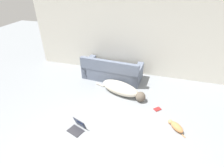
{
  "coord_description": "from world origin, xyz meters",
  "views": [
    {
      "loc": [
        0.79,
        -1.78,
        3.16
      ],
      "look_at": [
        -0.27,
        1.92,
        0.71
      ],
      "focal_mm": 28.0,
      "sensor_mm": 36.0,
      "label": 1
    }
  ],
  "objects_px": {
    "couch": "(112,71)",
    "laptop_open": "(78,126)",
    "cat": "(176,126)",
    "dog": "(122,89)",
    "book_red": "(157,109)"
  },
  "relations": [
    {
      "from": "cat",
      "to": "laptop_open",
      "type": "distance_m",
      "value": 2.33
    },
    {
      "from": "book_red",
      "to": "dog",
      "type": "bearing_deg",
      "value": 157.94
    },
    {
      "from": "dog",
      "to": "cat",
      "type": "relative_size",
      "value": 3.77
    },
    {
      "from": "cat",
      "to": "book_red",
      "type": "bearing_deg",
      "value": -3.68
    },
    {
      "from": "laptop_open",
      "to": "couch",
      "type": "bearing_deg",
      "value": 107.06
    },
    {
      "from": "cat",
      "to": "dog",
      "type": "bearing_deg",
      "value": 14.87
    },
    {
      "from": "dog",
      "to": "laptop_open",
      "type": "xyz_separation_m",
      "value": [
        -0.67,
        -1.69,
        -0.1
      ]
    },
    {
      "from": "couch",
      "to": "laptop_open",
      "type": "xyz_separation_m",
      "value": [
        -0.12,
        -2.52,
        -0.19
      ]
    },
    {
      "from": "book_red",
      "to": "laptop_open",
      "type": "bearing_deg",
      "value": -145.09
    },
    {
      "from": "couch",
      "to": "dog",
      "type": "bearing_deg",
      "value": 127.27
    },
    {
      "from": "cat",
      "to": "laptop_open",
      "type": "xyz_separation_m",
      "value": [
        -2.24,
        -0.65,
        0.01
      ]
    },
    {
      "from": "laptop_open",
      "to": "book_red",
      "type": "bearing_deg",
      "value": 54.71
    },
    {
      "from": "couch",
      "to": "laptop_open",
      "type": "distance_m",
      "value": 2.53
    },
    {
      "from": "couch",
      "to": "laptop_open",
      "type": "relative_size",
      "value": 4.67
    },
    {
      "from": "dog",
      "to": "book_red",
      "type": "height_order",
      "value": "dog"
    }
  ]
}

